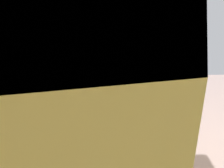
{
  "coord_description": "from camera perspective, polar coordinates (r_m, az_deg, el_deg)",
  "views": [
    {
      "loc": [
        -1.68,
        1.22,
        1.77
      ],
      "look_at": [
        -0.31,
        1.18,
        1.24
      ],
      "focal_mm": 36.36,
      "sensor_mm": 36.0,
      "label": 1
    }
  ],
  "objects": [
    {
      "name": "oven_range",
      "position": [
        3.6,
        -1.44,
        -0.1
      ],
      "size": [
        0.64,
        0.65,
        1.07
      ],
      "color": "#B7BABF",
      "rests_on": "ground_plane"
    },
    {
      "name": "wall_back",
      "position": [
        1.79,
        -13.43,
        4.82
      ],
      "size": [
        4.38,
        0.12,
        2.56
      ],
      "primitive_type": "cube",
      "color": "#F0CC7F",
      "rests_on": "ground_plane"
    },
    {
      "name": "microwave",
      "position": [
        2.36,
        -2.1,
        2.9
      ],
      "size": [
        0.51,
        0.33,
        0.27
      ],
      "color": "white",
      "rests_on": "counter_run"
    }
  ]
}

